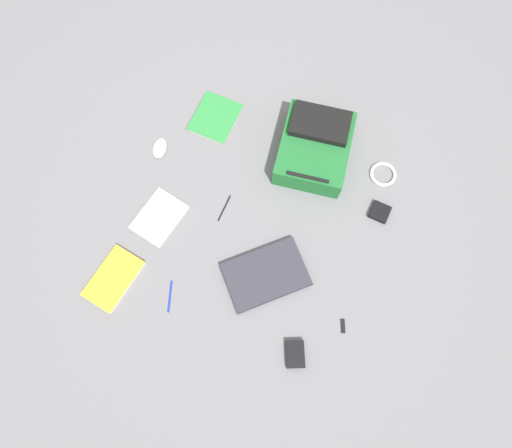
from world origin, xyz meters
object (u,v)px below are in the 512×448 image
laptop (266,275)px  power_brick (295,354)px  book_blue (215,118)px  book_comic (159,217)px  backpack (315,146)px  computer_mouse (160,148)px  earbud_pouch (380,212)px  usb_stick (343,326)px  pen_blue (224,207)px  cable_coil (383,174)px  pen_black (170,296)px  book_manual (114,279)px

laptop → power_brick: size_ratio=3.82×
laptop → book_blue: size_ratio=1.60×
book_comic → book_blue: book_blue is taller
backpack → laptop: backpack is taller
computer_mouse → book_comic: bearing=101.4°
earbud_pouch → usb_stick: 0.55m
book_blue → book_comic: bearing=80.1°
pen_blue → laptop: bearing=135.9°
cable_coil → pen_blue: (0.69, 0.36, -0.00)m
cable_coil → pen_black: (0.80, 0.82, -0.00)m
computer_mouse → usb_stick: (-1.04, 0.59, -0.01)m
backpack → power_brick: (-0.14, 0.94, -0.06)m
cable_coil → pen_blue: cable_coil is taller
book_comic → pen_black: book_comic is taller
computer_mouse → usb_stick: bearing=143.3°
book_blue → book_manual: (0.20, 0.90, 0.00)m
book_blue → computer_mouse: 0.32m
cable_coil → pen_black: size_ratio=0.92×
usb_stick → pen_black: bearing=5.6°
book_comic → pen_black: size_ratio=2.03×
backpack → book_comic: backpack is taller
computer_mouse → pen_black: size_ratio=0.78×
backpack → power_brick: backpack is taller
computer_mouse → earbud_pouch: bearing=170.9°
cable_coil → power_brick: size_ratio=1.14×
book_comic → book_blue: (-0.10, -0.57, 0.00)m
book_comic → book_blue: 0.58m
book_comic → book_blue: size_ratio=1.05×
backpack → book_manual: bearing=49.4°
book_comic → earbud_pouch: size_ratio=3.29×
book_manual → power_brick: size_ratio=2.68×
cable_coil → earbud_pouch: bearing=95.5°
book_manual → computer_mouse: size_ratio=2.78×
cable_coil → book_manual: bearing=37.4°
book_comic → pen_blue: bearing=-154.9°
book_manual → computer_mouse: (0.01, -0.66, 0.01)m
cable_coil → earbud_pouch: size_ratio=1.49×
backpack → pen_black: bearing=61.8°
book_blue → earbud_pouch: size_ratio=3.13×
book_manual → pen_blue: 0.59m
book_comic → earbud_pouch: 1.03m
pen_black → pen_blue: 0.48m
computer_mouse → pen_black: (-0.27, 0.67, -0.01)m
power_brick → backpack: bearing=-81.6°
cable_coil → earbud_pouch: (-0.02, 0.20, 0.00)m
book_manual → cable_coil: size_ratio=2.36×
backpack → cable_coil: (-0.35, 0.02, -0.06)m
backpack → cable_coil: backpack is taller
book_manual → earbud_pouch: 1.25m
backpack → power_brick: 0.95m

